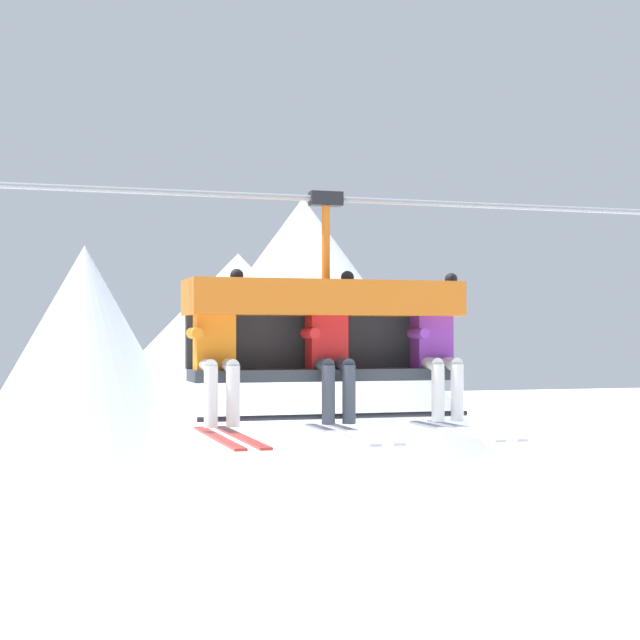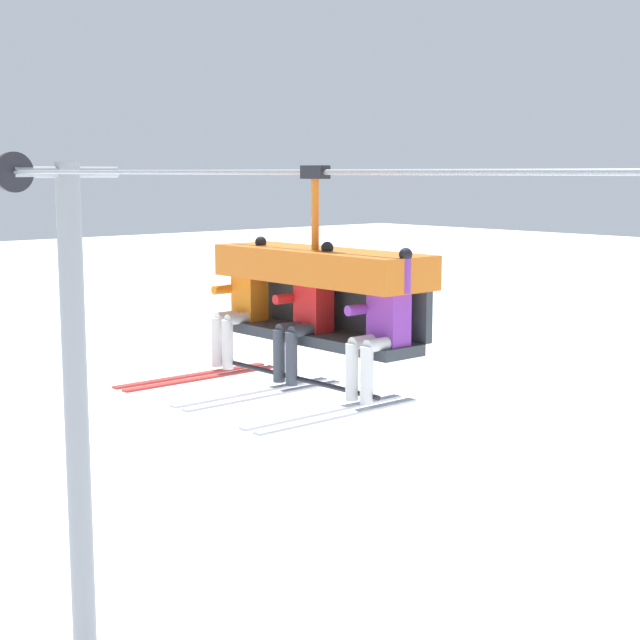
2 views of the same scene
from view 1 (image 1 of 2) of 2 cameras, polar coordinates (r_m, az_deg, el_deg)
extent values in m
cone|color=silver|center=(58.28, -13.56, -1.58)|extent=(13.06, 13.06, 11.85)
cone|color=white|center=(63.12, -4.79, -1.53)|extent=(23.00, 23.00, 11.91)
cone|color=white|center=(58.76, -0.99, -0.10)|extent=(21.84, 21.84, 14.93)
cylinder|color=gray|center=(8.85, 8.15, 6.67)|extent=(17.11, 0.05, 0.05)
cube|color=#33383D|center=(8.34, 0.34, -3.19)|extent=(2.31, 0.48, 0.10)
cube|color=#33383D|center=(8.60, -0.20, -1.29)|extent=(2.31, 0.08, 0.45)
cube|color=#D16619|center=(8.39, 0.22, 1.26)|extent=(2.35, 0.68, 0.30)
cylinder|color=black|center=(8.05, 1.01, -5.62)|extent=(2.31, 0.04, 0.04)
cylinder|color=#D16619|center=(8.37, 0.34, 4.52)|extent=(0.07, 0.07, 0.65)
cube|color=black|center=(8.41, 0.34, 7.06)|extent=(0.28, 0.12, 0.12)
cube|color=orange|center=(8.08, -6.17, -1.06)|extent=(0.32, 0.22, 0.52)
sphere|color=black|center=(8.09, -6.17, 1.49)|extent=(0.22, 0.22, 0.22)
ellipsoid|color=black|center=(7.99, -6.04, 1.52)|extent=(0.17, 0.04, 0.08)
cylinder|color=silver|center=(7.90, -6.58, -2.65)|extent=(0.11, 0.34, 0.11)
cylinder|color=silver|center=(7.93, -5.33, -2.65)|extent=(0.11, 0.34, 0.11)
cylinder|color=silver|center=(7.75, -6.37, -4.47)|extent=(0.11, 0.11, 0.48)
cylinder|color=silver|center=(7.78, -5.09, -4.45)|extent=(0.11, 0.11, 0.48)
cube|color=#B22823|center=(7.48, -5.96, -6.82)|extent=(0.09, 1.70, 0.02)
cube|color=#B22823|center=(7.51, -4.64, -6.80)|extent=(0.09, 1.70, 0.02)
cylinder|color=orange|center=(7.90, -7.31, -0.77)|extent=(0.09, 0.30, 0.09)
cylinder|color=orange|center=(8.12, -4.87, 1.41)|extent=(0.09, 0.09, 0.30)
sphere|color=black|center=(8.13, -4.87, 2.61)|extent=(0.11, 0.11, 0.11)
cube|color=red|center=(8.31, 0.38, -1.06)|extent=(0.32, 0.22, 0.52)
sphere|color=maroon|center=(8.32, 0.38, 1.41)|extent=(0.22, 0.22, 0.22)
ellipsoid|color=black|center=(8.22, 0.59, 1.44)|extent=(0.17, 0.04, 0.08)
cylinder|color=#3D424C|center=(8.13, 0.14, -2.61)|extent=(0.11, 0.34, 0.11)
cylinder|color=#3D424C|center=(8.18, 1.32, -2.60)|extent=(0.11, 0.34, 0.11)
cylinder|color=#3D424C|center=(7.97, 0.49, -4.37)|extent=(0.11, 0.11, 0.48)
cylinder|color=#3D424C|center=(8.03, 1.70, -4.35)|extent=(0.11, 0.11, 0.48)
cube|color=#B2B2BC|center=(7.71, 1.14, -6.65)|extent=(0.09, 1.70, 0.02)
cube|color=#B2B2BC|center=(7.77, 2.39, -6.61)|extent=(0.09, 1.70, 0.02)
cylinder|color=red|center=(8.11, -0.57, -0.78)|extent=(0.09, 0.30, 0.09)
cylinder|color=red|center=(8.37, 1.61, 1.33)|extent=(0.09, 0.09, 0.30)
sphere|color=black|center=(8.38, 1.61, 2.50)|extent=(0.11, 0.11, 0.11)
cube|color=purple|center=(8.64, 6.51, -1.05)|extent=(0.32, 0.22, 0.52)
sphere|color=silver|center=(8.65, 6.51, 1.33)|extent=(0.22, 0.22, 0.22)
ellipsoid|color=black|center=(8.55, 6.77, 1.35)|extent=(0.17, 0.04, 0.08)
cylinder|color=silver|center=(8.45, 6.42, -2.55)|extent=(0.11, 0.34, 0.11)
cylinder|color=silver|center=(8.52, 7.51, -2.53)|extent=(0.11, 0.34, 0.11)
cylinder|color=silver|center=(8.31, 6.88, -4.23)|extent=(0.11, 0.11, 0.48)
cylinder|color=silver|center=(8.38, 7.99, -4.20)|extent=(0.11, 0.11, 0.48)
cube|color=#B2B2BC|center=(8.06, 7.73, -6.40)|extent=(0.09, 1.70, 0.02)
cube|color=#B2B2BC|center=(8.13, 8.87, -6.34)|extent=(0.09, 1.70, 0.02)
cylinder|color=purple|center=(8.43, 5.74, -0.78)|extent=(0.09, 0.30, 0.09)
cylinder|color=purple|center=(8.72, 7.64, 1.25)|extent=(0.09, 0.09, 0.30)
sphere|color=black|center=(8.73, 7.64, 2.37)|extent=(0.11, 0.11, 0.11)
camera|label=2|loc=(9.43, 60.29, 6.68)|focal=55.00mm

